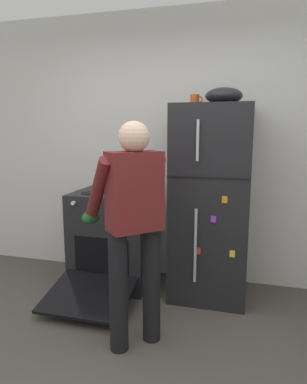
{
  "coord_description": "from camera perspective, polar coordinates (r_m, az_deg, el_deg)",
  "views": [
    {
      "loc": [
        0.76,
        -1.61,
        1.55
      ],
      "look_at": [
        -0.05,
        1.32,
        1.0
      ],
      "focal_mm": 32.87,
      "sensor_mm": 36.0,
      "label": 1
    }
  ],
  "objects": [
    {
      "name": "red_pot",
      "position": [
        3.37,
        -4.38,
        0.93
      ],
      "size": [
        0.34,
        0.24,
        0.13
      ],
      "color": "#236638",
      "rests_on": "stove_range"
    },
    {
      "name": "kitchen_wall_back",
      "position": [
        3.64,
        3.41,
        7.09
      ],
      "size": [
        6.0,
        0.1,
        2.7
      ],
      "primitive_type": "cube",
      "color": "silver",
      "rests_on": "ground"
    },
    {
      "name": "coffee_mug",
      "position": [
        3.28,
        6.76,
        14.62
      ],
      "size": [
        0.11,
        0.08,
        0.1
      ],
      "color": "#B24C1E",
      "rests_on": "refrigerator"
    },
    {
      "name": "stove_range",
      "position": [
        3.58,
        -6.51,
        -7.54
      ],
      "size": [
        0.76,
        1.23,
        0.94
      ],
      "color": "black",
      "rests_on": "ground"
    },
    {
      "name": "refrigerator",
      "position": [
        3.26,
        9.37,
        -1.77
      ],
      "size": [
        0.68,
        0.72,
        1.75
      ],
      "color": "black",
      "rests_on": "ground"
    },
    {
      "name": "mixing_bowl",
      "position": [
        3.2,
        11.35,
        15.03
      ],
      "size": [
        0.32,
        0.32,
        0.14
      ],
      "primitive_type": "ellipsoid",
      "color": "black",
      "rests_on": "refrigerator"
    },
    {
      "name": "person_cook",
      "position": [
        2.44,
        -3.39,
        -3.97
      ],
      "size": [
        0.64,
        0.67,
        1.6
      ],
      "color": "black",
      "rests_on": "ground"
    }
  ]
}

